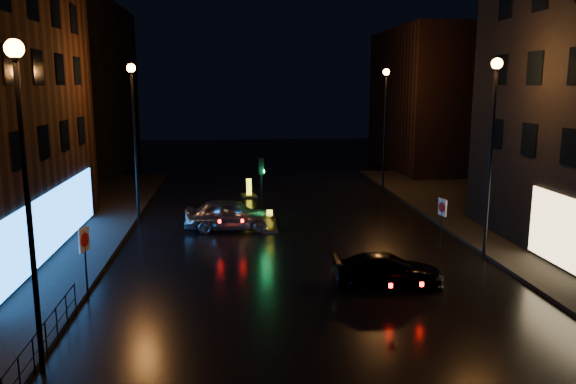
% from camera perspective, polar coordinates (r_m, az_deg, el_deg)
% --- Properties ---
extents(ground, '(120.00, 120.00, 0.00)m').
position_cam_1_polar(ground, '(17.78, 4.03, -13.52)').
color(ground, black).
rests_on(ground, ground).
extents(building_far_left, '(8.00, 16.00, 14.00)m').
position_cam_1_polar(building_far_left, '(52.59, -20.75, 9.83)').
color(building_far_left, black).
rests_on(building_far_left, ground).
extents(building_far_right, '(8.00, 14.00, 12.00)m').
position_cam_1_polar(building_far_right, '(51.18, 14.65, 9.05)').
color(building_far_right, black).
rests_on(building_far_right, ground).
extents(street_lamp_lnear, '(0.44, 0.44, 8.37)m').
position_cam_1_polar(street_lamp_lnear, '(14.87, -25.23, 2.99)').
color(street_lamp_lnear, black).
rests_on(street_lamp_lnear, ground).
extents(street_lamp_lfar, '(0.44, 0.44, 8.37)m').
position_cam_1_polar(street_lamp_lfar, '(30.38, -15.40, 7.15)').
color(street_lamp_lfar, black).
rests_on(street_lamp_lfar, ground).
extents(street_lamp_rnear, '(0.44, 0.44, 8.37)m').
position_cam_1_polar(street_lamp_rnear, '(24.47, 20.06, 6.07)').
color(street_lamp_rnear, black).
rests_on(street_lamp_rnear, ground).
extents(street_lamp_rfar, '(0.44, 0.44, 8.37)m').
position_cam_1_polar(street_lamp_rfar, '(39.45, 9.84, 8.15)').
color(street_lamp_rfar, black).
rests_on(street_lamp_rfar, ground).
extents(traffic_signal, '(1.40, 2.40, 3.45)m').
position_cam_1_polar(traffic_signal, '(30.75, -2.69, -1.97)').
color(traffic_signal, black).
rests_on(traffic_signal, ground).
extents(guard_railing, '(0.05, 6.04, 1.00)m').
position_cam_1_polar(guard_railing, '(17.10, -23.44, -12.75)').
color(guard_railing, black).
rests_on(guard_railing, ground).
extents(silver_hatchback, '(4.72, 2.08, 1.58)m').
position_cam_1_polar(silver_hatchback, '(28.84, -5.84, -2.29)').
color(silver_hatchback, '#97989E').
rests_on(silver_hatchback, ground).
extents(dark_sedan, '(4.19, 1.77, 1.21)m').
position_cam_1_polar(dark_sedan, '(21.14, 10.06, -7.86)').
color(dark_sedan, black).
rests_on(dark_sedan, ground).
extents(bollard_near, '(0.82, 1.22, 1.06)m').
position_cam_1_polar(bollard_near, '(28.65, -1.87, -3.48)').
color(bollard_near, black).
rests_on(bollard_near, ground).
extents(bollard_far, '(1.09, 1.48, 1.20)m').
position_cam_1_polar(bollard_far, '(37.30, -3.98, -0.07)').
color(bollard_far, black).
rests_on(bollard_far, ground).
extents(road_sign_left, '(0.22, 0.61, 2.54)m').
position_cam_1_polar(road_sign_left, '(20.48, -19.97, -5.16)').
color(road_sign_left, black).
rests_on(road_sign_left, ground).
extents(road_sign_right, '(0.19, 0.56, 2.34)m').
position_cam_1_polar(road_sign_right, '(25.95, 15.39, -1.94)').
color(road_sign_right, black).
rests_on(road_sign_right, ground).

